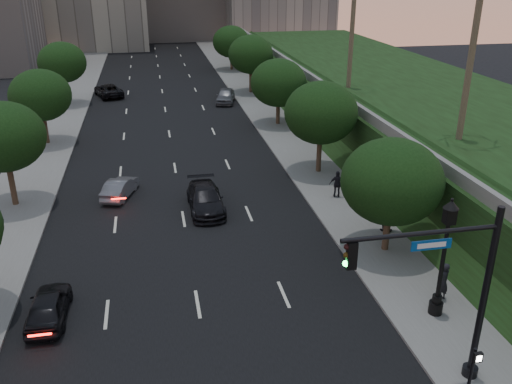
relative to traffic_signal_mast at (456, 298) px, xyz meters
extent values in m
plane|color=black|center=(-8.37, 1.64, -3.67)|extent=(160.00, 160.00, 0.00)
cube|color=black|center=(-8.37, 31.64, -3.66)|extent=(16.00, 140.00, 0.02)
cube|color=slate|center=(1.88, 31.64, -3.60)|extent=(4.50, 140.00, 0.15)
cube|color=slate|center=(-18.62, 31.64, -3.60)|extent=(4.50, 140.00, 0.15)
cube|color=black|center=(13.63, 29.64, -1.67)|extent=(18.00, 90.00, 4.00)
cube|color=slate|center=(5.13, 29.64, 0.68)|extent=(0.35, 90.00, 0.70)
cylinder|color=#38281C|center=(1.93, 9.64, -2.24)|extent=(0.36, 0.36, 2.86)
ellipsoid|color=black|center=(1.93, 9.64, 0.36)|extent=(5.20, 5.20, 4.42)
cylinder|color=#38281C|center=(1.93, 21.64, -2.07)|extent=(0.36, 0.36, 3.21)
ellipsoid|color=black|center=(1.93, 21.64, 0.85)|extent=(5.20, 5.20, 4.42)
cylinder|color=#38281C|center=(1.93, 34.64, -2.24)|extent=(0.36, 0.36, 2.86)
ellipsoid|color=black|center=(1.93, 34.64, 0.36)|extent=(5.20, 5.20, 4.42)
cylinder|color=#38281C|center=(1.93, 48.64, -2.07)|extent=(0.36, 0.36, 3.21)
ellipsoid|color=black|center=(1.93, 48.64, 0.85)|extent=(5.20, 5.20, 4.42)
cylinder|color=#38281C|center=(1.93, 63.64, -2.24)|extent=(0.36, 0.36, 2.86)
ellipsoid|color=black|center=(1.93, 63.64, 0.36)|extent=(5.20, 5.20, 4.42)
cylinder|color=#38281C|center=(-18.67, 19.64, -2.04)|extent=(0.36, 0.36, 3.26)
ellipsoid|color=black|center=(-18.67, 19.64, 0.92)|extent=(5.00, 5.00, 4.25)
cylinder|color=#38281C|center=(-18.67, 32.64, -2.18)|extent=(0.36, 0.36, 2.99)
ellipsoid|color=black|center=(-18.67, 32.64, 0.54)|extent=(5.00, 5.00, 4.25)
cylinder|color=#38281C|center=(-18.67, 46.64, -2.04)|extent=(0.36, 0.36, 3.26)
ellipsoid|color=black|center=(-18.67, 46.64, 0.92)|extent=(5.00, 5.00, 4.25)
cylinder|color=#4C4233|center=(9.13, 15.64, 6.33)|extent=(0.40, 0.40, 12.00)
cylinder|color=#4C4233|center=(7.63, 31.64, 7.58)|extent=(0.40, 0.40, 14.50)
cylinder|color=black|center=(1.09, 0.00, -0.17)|extent=(0.24, 0.24, 7.00)
cylinder|color=black|center=(1.09, 0.00, -3.42)|extent=(0.56, 0.56, 0.50)
cylinder|color=black|center=(-1.61, 0.00, 2.63)|extent=(5.40, 0.16, 0.16)
cube|color=black|center=(-3.91, 0.00, 2.08)|extent=(0.32, 0.22, 0.95)
sphere|color=black|center=(-4.09, 0.00, 2.41)|extent=(0.20, 0.20, 0.20)
sphere|color=#3F2B0A|center=(-4.09, 0.00, 2.11)|extent=(0.20, 0.20, 0.20)
sphere|color=#19F24C|center=(-4.09, 0.00, 1.81)|extent=(0.20, 0.20, 0.20)
cube|color=#0B4692|center=(-1.21, 0.00, 2.18)|extent=(1.40, 0.05, 0.35)
cylinder|color=black|center=(1.73, 3.80, -3.32)|extent=(0.60, 0.60, 0.70)
cylinder|color=black|center=(1.73, 3.80, -2.82)|extent=(0.40, 0.40, 0.40)
cylinder|color=black|center=(1.73, 3.80, -0.87)|extent=(0.18, 0.18, 3.60)
cube|color=black|center=(1.73, 3.80, 1.18)|extent=(0.42, 0.42, 0.70)
cone|color=black|center=(1.73, 3.80, 1.68)|extent=(0.64, 0.64, 0.35)
sphere|color=black|center=(1.73, 3.80, 1.88)|extent=(0.14, 0.14, 0.14)
cylinder|color=black|center=(0.16, -1.28, -2.42)|extent=(0.12, 0.12, 2.50)
cube|color=black|center=(0.16, -1.46, -1.37)|extent=(0.30, 0.14, 0.35)
cube|color=white|center=(0.16, -1.54, -1.37)|extent=(0.18, 0.02, 0.22)
imported|color=black|center=(-14.74, 6.78, -3.01)|extent=(1.65, 3.94, 1.33)
imported|color=slate|center=(-12.18, 19.90, -3.04)|extent=(2.49, 4.08, 1.27)
imported|color=black|center=(-14.49, 49.97, -2.93)|extent=(3.90, 5.80, 1.48)
imported|color=black|center=(-6.89, 16.74, -2.93)|extent=(2.15, 5.12, 1.48)
imported|color=slate|center=(-1.69, 44.40, -2.88)|extent=(2.89, 4.97, 1.59)
imported|color=black|center=(2.46, 4.70, -2.58)|extent=(0.79, 0.63, 1.88)
imported|color=black|center=(2.79, 11.68, -2.61)|extent=(1.09, 0.99, 1.83)
imported|color=black|center=(1.70, 16.80, -2.64)|extent=(1.11, 0.68, 1.77)
camera|label=1|loc=(-9.73, -14.03, 10.55)|focal=38.00mm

